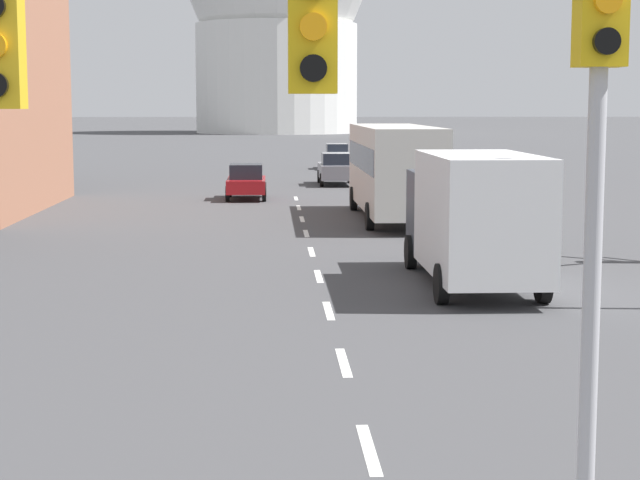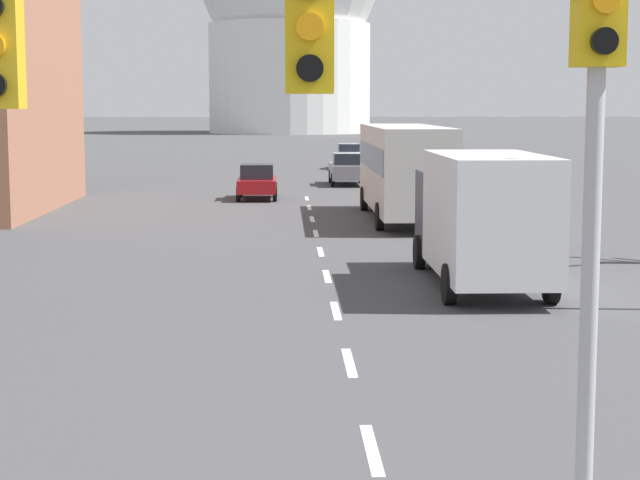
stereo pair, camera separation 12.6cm
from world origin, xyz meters
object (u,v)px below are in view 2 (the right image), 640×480
Objects in this scene: traffic_signal_centre_tall at (499,103)px; sedan_near_left at (347,168)px; sedan_mid_centre at (348,156)px; city_bus at (404,165)px; sedan_near_right at (257,181)px; delivery_truck at (482,215)px.

sedan_near_left is (1.81, 49.13, -3.37)m from traffic_signal_centre_tall.
sedan_mid_centre is 32.40m from city_bus.
city_bus is (5.65, -9.13, 1.24)m from sedan_near_right.
sedan_near_left is at bearing 62.17° from sedan_near_right.
sedan_mid_centre is at bearing 90.16° from city_bus.
sedan_near_right is (-4.61, -8.73, -0.06)m from sedan_near_left.
sedan_near_right is 23.90m from sedan_mid_centre.
sedan_mid_centre is at bearing 90.31° from delivery_truck.
traffic_signal_centre_tall is 31.47m from city_bus.
sedan_near_left is 0.64× the size of delivery_truck.
sedan_mid_centre is 0.57× the size of delivery_truck.
sedan_mid_centre is at bearing 87.52° from traffic_signal_centre_tall.
traffic_signal_centre_tall is at bearing -95.21° from city_bus.
traffic_signal_centre_tall is 49.27m from sedan_near_left.
traffic_signal_centre_tall reaches higher than delivery_truck.
sedan_mid_centre is (0.95, 14.51, -0.04)m from sedan_near_left.
sedan_near_left is 9.88m from sedan_near_right.
sedan_near_left is at bearing 92.12° from delivery_truck.
sedan_near_left is at bearing 93.34° from city_bus.
sedan_near_left is 32.57m from delivery_truck.
traffic_signal_centre_tall reaches higher than sedan_near_left.
sedan_near_left is at bearing 87.90° from traffic_signal_centre_tall.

